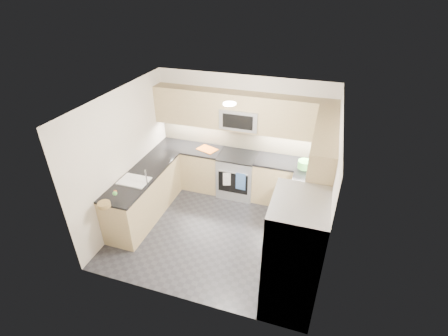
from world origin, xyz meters
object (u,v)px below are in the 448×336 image
refrigerator (293,256)px  utensil_bowl (305,164)px  microwave (240,118)px  gas_range (237,175)px  fruit_basket (104,205)px  cutting_board (207,149)px

refrigerator → utensil_bowl: (-0.10, 2.32, 0.11)m
microwave → utensil_bowl: 1.54m
gas_range → fruit_basket: fruit_basket is taller
microwave → fruit_basket: (-1.56, -2.45, -0.72)m
gas_range → utensil_bowl: 1.47m
cutting_board → fruit_basket: 2.51m
cutting_board → refrigerator: bearing=-49.0°
microwave → cutting_board: 1.02m
utensil_bowl → refrigerator: bearing=-87.6°
gas_range → microwave: (0.00, 0.12, 1.24)m
gas_range → fruit_basket: bearing=-123.8°
gas_range → fruit_basket: 2.84m
refrigerator → utensil_bowl: size_ratio=6.91×
gas_range → microwave: bearing=90.0°
microwave → fruit_basket: 2.99m
microwave → cutting_board: size_ratio=1.90×
utensil_bowl → fruit_basket: utensil_bowl is taller
refrigerator → fruit_basket: size_ratio=8.90×
cutting_board → gas_range: bearing=-2.5°
utensil_bowl → cutting_board: bearing=176.2°
refrigerator → cutting_board: bearing=131.0°
gas_range → cutting_board: bearing=177.5°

